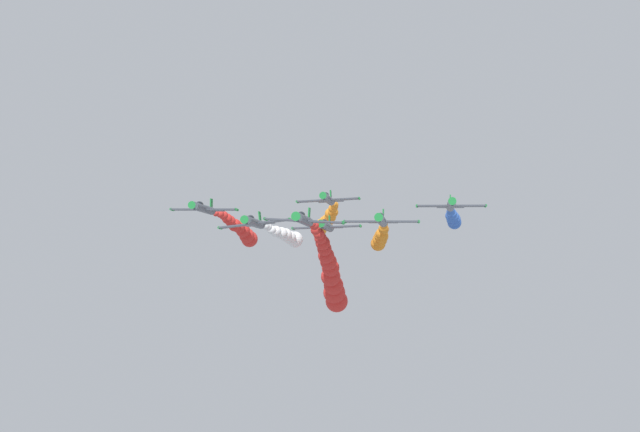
# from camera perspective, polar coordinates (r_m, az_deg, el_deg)

# --- Properties ---
(airplane_lead) EXTENTS (9.56, 10.35, 2.35)m
(airplane_lead) POSITION_cam_1_polar(r_m,az_deg,el_deg) (95.98, -1.16, -0.24)
(airplane_lead) COLOR #474C56
(smoke_trail_lead) EXTENTS (3.61, 29.27, 12.70)m
(smoke_trail_lead) POSITION_cam_1_polar(r_m,az_deg,el_deg) (123.35, 0.80, -4.35)
(smoke_trail_lead) COLOR red
(airplane_left_inner) EXTENTS (9.56, 10.35, 2.32)m
(airplane_left_inner) POSITION_cam_1_polar(r_m,az_deg,el_deg) (102.58, 4.27, -0.29)
(airplane_left_inner) COLOR #474C56
(smoke_trail_left_inner) EXTENTS (3.17, 14.00, 3.68)m
(smoke_trail_left_inner) POSITION_cam_1_polar(r_m,az_deg,el_deg) (118.44, 4.22, -1.48)
(smoke_trail_left_inner) COLOR orange
(airplane_right_inner) EXTENTS (9.54, 10.35, 2.56)m
(airplane_right_inner) POSITION_cam_1_polar(r_m,az_deg,el_deg) (105.50, -4.61, -0.44)
(airplane_right_inner) COLOR #474C56
(smoke_trail_right_inner) EXTENTS (3.79, 14.85, 3.05)m
(smoke_trail_right_inner) POSITION_cam_1_polar(r_m,az_deg,el_deg) (121.54, -2.33, -1.37)
(smoke_trail_right_inner) COLOR white
(airplane_left_outer) EXTENTS (9.57, 10.35, 2.33)m
(airplane_left_outer) POSITION_cam_1_polar(r_m,az_deg,el_deg) (111.46, 0.42, -0.70)
(airplane_left_outer) COLOR #474C56
(airplane_right_outer) EXTENTS (9.56, 10.35, 2.32)m
(airplane_right_outer) POSITION_cam_1_polar(r_m,az_deg,el_deg) (112.45, 9.08, 0.79)
(airplane_right_outer) COLOR #474C56
(smoke_trail_right_outer) EXTENTS (2.68, 15.29, 2.73)m
(smoke_trail_right_outer) POSITION_cam_1_polar(r_m,az_deg,el_deg) (129.28, 9.19, -0.13)
(smoke_trail_right_outer) COLOR blue
(airplane_trailing) EXTENTS (9.56, 10.35, 2.32)m
(airplane_trailing) POSITION_cam_1_polar(r_m,az_deg,el_deg) (114.89, -8.11, 0.53)
(airplane_trailing) COLOR #474C56
(smoke_trail_trailing) EXTENTS (3.16, 19.54, 5.00)m
(smoke_trail_trailing) POSITION_cam_1_polar(r_m,az_deg,el_deg) (134.16, -5.46, -1.03)
(smoke_trail_trailing) COLOR red
(airplane_high_slot) EXTENTS (9.57, 10.35, 2.34)m
(airplane_high_slot) POSITION_cam_1_polar(r_m,az_deg,el_deg) (121.32, 0.53, 1.19)
(airplane_high_slot) COLOR #474C56
(smoke_trail_high_slot) EXTENTS (7.08, 22.51, 4.85)m
(smoke_trail_high_slot) POSITION_cam_1_polar(r_m,az_deg,el_deg) (143.79, 0.37, -0.40)
(smoke_trail_high_slot) COLOR orange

